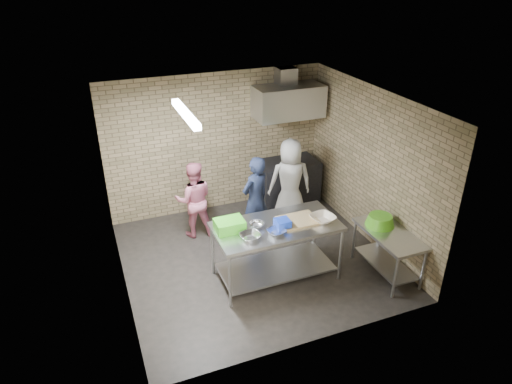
# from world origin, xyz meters

# --- Properties ---
(floor) EXTENTS (4.20, 4.20, 0.00)m
(floor) POSITION_xyz_m (0.00, 0.00, 0.00)
(floor) COLOR black
(floor) RESTS_ON ground
(ceiling) EXTENTS (4.20, 4.20, 0.00)m
(ceiling) POSITION_xyz_m (0.00, 0.00, 2.70)
(ceiling) COLOR black
(ceiling) RESTS_ON ground
(back_wall) EXTENTS (4.20, 0.06, 2.70)m
(back_wall) POSITION_xyz_m (0.00, 2.00, 1.35)
(back_wall) COLOR tan
(back_wall) RESTS_ON ground
(front_wall) EXTENTS (4.20, 0.06, 2.70)m
(front_wall) POSITION_xyz_m (0.00, -2.00, 1.35)
(front_wall) COLOR tan
(front_wall) RESTS_ON ground
(left_wall) EXTENTS (0.06, 4.00, 2.70)m
(left_wall) POSITION_xyz_m (-2.10, 0.00, 1.35)
(left_wall) COLOR tan
(left_wall) RESTS_ON ground
(right_wall) EXTENTS (0.06, 4.00, 2.70)m
(right_wall) POSITION_xyz_m (2.10, 0.00, 1.35)
(right_wall) COLOR tan
(right_wall) RESTS_ON ground
(prep_table) EXTENTS (1.89, 0.94, 0.94)m
(prep_table) POSITION_xyz_m (0.14, -0.55, 0.47)
(prep_table) COLOR silver
(prep_table) RESTS_ON floor
(side_counter) EXTENTS (0.60, 1.20, 0.75)m
(side_counter) POSITION_xyz_m (1.80, -1.10, 0.38)
(side_counter) COLOR silver
(side_counter) RESTS_ON floor
(stove) EXTENTS (1.20, 0.70, 0.90)m
(stove) POSITION_xyz_m (1.35, 1.65, 0.45)
(stove) COLOR black
(stove) RESTS_ON floor
(range_hood) EXTENTS (1.30, 0.60, 0.60)m
(range_hood) POSITION_xyz_m (1.35, 1.70, 2.10)
(range_hood) COLOR silver
(range_hood) RESTS_ON back_wall
(hood_duct) EXTENTS (0.35, 0.30, 0.30)m
(hood_duct) POSITION_xyz_m (1.35, 1.85, 2.55)
(hood_duct) COLOR #A5A8AD
(hood_duct) RESTS_ON back_wall
(wall_shelf) EXTENTS (0.80, 0.20, 0.04)m
(wall_shelf) POSITION_xyz_m (1.65, 1.89, 1.92)
(wall_shelf) COLOR #3F2B19
(wall_shelf) RESTS_ON back_wall
(fluorescent_fixture) EXTENTS (0.10, 1.25, 0.08)m
(fluorescent_fixture) POSITION_xyz_m (-1.00, 0.00, 2.64)
(fluorescent_fixture) COLOR white
(fluorescent_fixture) RESTS_ON ceiling
(green_crate) EXTENTS (0.42, 0.31, 0.17)m
(green_crate) POSITION_xyz_m (-0.56, -0.43, 1.03)
(green_crate) COLOR green
(green_crate) RESTS_ON prep_table
(blue_tub) EXTENTS (0.21, 0.21, 0.14)m
(blue_tub) POSITION_xyz_m (0.19, -0.65, 1.01)
(blue_tub) COLOR blue
(blue_tub) RESTS_ON prep_table
(cutting_board) EXTENTS (0.58, 0.44, 0.03)m
(cutting_board) POSITION_xyz_m (0.49, -0.57, 0.96)
(cutting_board) COLOR tan
(cutting_board) RESTS_ON prep_table
(mixing_bowl_a) EXTENTS (0.34, 0.34, 0.07)m
(mixing_bowl_a) POSITION_xyz_m (-0.36, -0.75, 0.98)
(mixing_bowl_a) COLOR silver
(mixing_bowl_a) RESTS_ON prep_table
(mixing_bowl_b) EXTENTS (0.26, 0.26, 0.07)m
(mixing_bowl_b) POSITION_xyz_m (-0.16, -0.50, 0.98)
(mixing_bowl_b) COLOR silver
(mixing_bowl_b) RESTS_ON prep_table
(mixing_bowl_c) EXTENTS (0.32, 0.32, 0.07)m
(mixing_bowl_c) POSITION_xyz_m (0.04, -0.77, 0.98)
(mixing_bowl_c) COLOR silver
(mixing_bowl_c) RESTS_ON prep_table
(ceramic_bowl) EXTENTS (0.42, 0.42, 0.09)m
(ceramic_bowl) POSITION_xyz_m (0.84, -0.70, 0.99)
(ceramic_bowl) COLOR beige
(ceramic_bowl) RESTS_ON prep_table
(green_basin) EXTENTS (0.46, 0.46, 0.17)m
(green_basin) POSITION_xyz_m (1.78, -0.85, 0.83)
(green_basin) COLOR #59C626
(green_basin) RESTS_ON side_counter
(bottle_red) EXTENTS (0.07, 0.07, 0.18)m
(bottle_red) POSITION_xyz_m (1.40, 1.89, 2.03)
(bottle_red) COLOR #B22619
(bottle_red) RESTS_ON wall_shelf
(bottle_green) EXTENTS (0.06, 0.06, 0.15)m
(bottle_green) POSITION_xyz_m (1.80, 1.89, 2.02)
(bottle_green) COLOR green
(bottle_green) RESTS_ON wall_shelf
(man_navy) EXTENTS (0.68, 0.57, 1.58)m
(man_navy) POSITION_xyz_m (0.24, 0.58, 0.79)
(man_navy) COLOR #141832
(man_navy) RESTS_ON floor
(woman_pink) EXTENTS (0.77, 0.65, 1.41)m
(woman_pink) POSITION_xyz_m (-0.71, 1.13, 0.71)
(woman_pink) COLOR #CB6B84
(woman_pink) RESTS_ON floor
(woman_white) EXTENTS (0.89, 0.69, 1.63)m
(woman_white) POSITION_xyz_m (1.09, 0.98, 0.82)
(woman_white) COLOR silver
(woman_white) RESTS_ON floor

